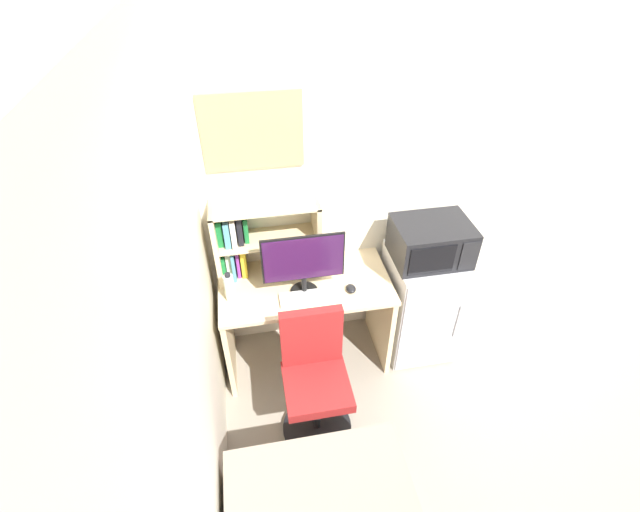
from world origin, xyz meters
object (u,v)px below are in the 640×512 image
at_px(computer_mouse, 351,289).
at_px(desk_chair, 315,383).
at_px(hutch_bookshelf, 251,238).
at_px(mini_fridge, 420,302).
at_px(microwave, 431,241).
at_px(wall_corkboard, 253,132).
at_px(keyboard, 310,297).
at_px(water_bottle, 230,288).
at_px(monitor, 303,262).

height_order(computer_mouse, desk_chair, desk_chair).
bearing_deg(hutch_bookshelf, computer_mouse, -27.11).
height_order(mini_fridge, microwave, microwave).
bearing_deg(mini_fridge, wall_corkboard, 164.93).
xyz_separation_m(computer_mouse, microwave, (0.59, 0.13, 0.23)).
bearing_deg(keyboard, microwave, 9.89).
xyz_separation_m(keyboard, water_bottle, (-0.51, 0.09, 0.09)).
bearing_deg(hutch_bookshelf, monitor, -41.46).
bearing_deg(water_bottle, hutch_bookshelf, 55.60).
distance_m(monitor, microwave, 0.90).
bearing_deg(wall_corkboard, hutch_bookshelf, -125.83).
xyz_separation_m(computer_mouse, desk_chair, (-0.33, -0.45, -0.36)).
height_order(monitor, water_bottle, monitor).
relative_size(mini_fridge, wall_corkboard, 1.44).
bearing_deg(computer_mouse, microwave, 12.18).
height_order(keyboard, microwave, microwave).
xyz_separation_m(monitor, microwave, (0.90, 0.08, -0.02)).
relative_size(keyboard, computer_mouse, 4.62).
height_order(monitor, mini_fridge, monitor).
height_order(water_bottle, mini_fridge, water_bottle).
relative_size(water_bottle, mini_fridge, 0.25).
distance_m(water_bottle, wall_corkboard, 0.99).
relative_size(microwave, wall_corkboard, 0.85).
distance_m(computer_mouse, desk_chair, 0.66).
bearing_deg(mini_fridge, keyboard, -170.30).
bearing_deg(mini_fridge, desk_chair, -147.93).
height_order(monitor, keyboard, monitor).
bearing_deg(hutch_bookshelf, microwave, -9.03).
xyz_separation_m(microwave, wall_corkboard, (-1.13, 0.30, 0.75)).
xyz_separation_m(keyboard, computer_mouse, (0.28, 0.03, 0.01)).
distance_m(monitor, keyboard, 0.27).
bearing_deg(mini_fridge, water_bottle, -177.43).
bearing_deg(desk_chair, monitor, 88.30).
bearing_deg(water_bottle, keyboard, -9.56).
distance_m(hutch_bookshelf, keyboard, 0.56).
bearing_deg(microwave, desk_chair, -147.79).
bearing_deg(computer_mouse, monitor, 171.86).
distance_m(water_bottle, desk_chair, 0.83).
bearing_deg(desk_chair, mini_fridge, 32.07).
relative_size(hutch_bookshelf, computer_mouse, 8.14).
bearing_deg(water_bottle, monitor, -1.95).
bearing_deg(hutch_bookshelf, desk_chair, -68.94).
height_order(mini_fridge, wall_corkboard, wall_corkboard).
distance_m(keyboard, mini_fridge, 0.95).
bearing_deg(mini_fridge, microwave, 89.81).
height_order(water_bottle, wall_corkboard, wall_corkboard).
height_order(hutch_bookshelf, monitor, hutch_bookshelf).
bearing_deg(hutch_bookshelf, keyboard, -45.52).
height_order(hutch_bookshelf, desk_chair, hutch_bookshelf).
relative_size(hutch_bookshelf, monitor, 1.32).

